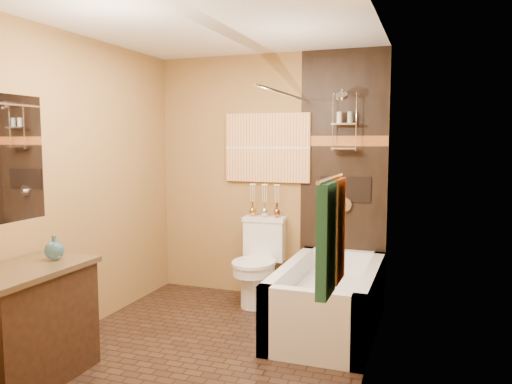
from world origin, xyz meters
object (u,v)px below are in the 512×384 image
at_px(sunset_painting, 267,148).
at_px(bathtub, 329,304).
at_px(vanity, 26,325).
at_px(toilet, 258,261).

bearing_deg(sunset_painting, bathtub, -42.13).
bearing_deg(vanity, sunset_painting, 69.07).
height_order(sunset_painting, toilet, sunset_painting).
distance_m(toilet, vanity, 2.26).
bearing_deg(bathtub, sunset_painting, 137.87).
bearing_deg(sunset_painting, toilet, -90.00).
height_order(sunset_painting, bathtub, sunset_painting).
distance_m(sunset_painting, bathtub, 1.71).
bearing_deg(vanity, bathtub, 43.74).
distance_m(bathtub, vanity, 2.37).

